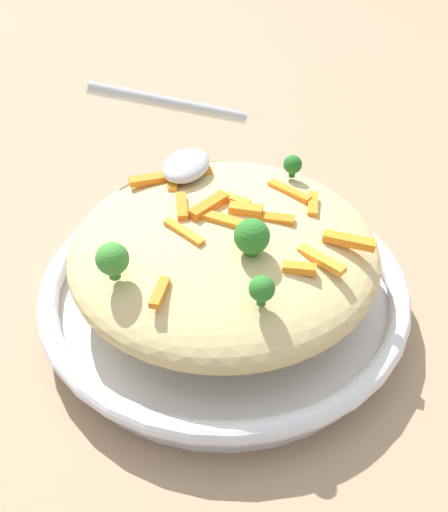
% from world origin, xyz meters
% --- Properties ---
extents(ground_plane, '(2.40, 2.40, 0.00)m').
position_xyz_m(ground_plane, '(0.00, 0.00, 0.00)').
color(ground_plane, '#9E7F60').
extents(serving_bowl, '(0.33, 0.33, 0.04)m').
position_xyz_m(serving_bowl, '(0.00, 0.00, 0.02)').
color(serving_bowl, silver).
rests_on(serving_bowl, ground_plane).
extents(pasta_mound, '(0.27, 0.27, 0.07)m').
position_xyz_m(pasta_mound, '(0.00, 0.00, 0.07)').
color(pasta_mound, '#D1BA7A').
rests_on(pasta_mound, serving_bowl).
extents(carrot_piece_0, '(0.03, 0.02, 0.01)m').
position_xyz_m(carrot_piece_0, '(-0.05, 0.06, 0.10)').
color(carrot_piece_0, orange).
rests_on(carrot_piece_0, pasta_mound).
extents(carrot_piece_1, '(0.03, 0.01, 0.01)m').
position_xyz_m(carrot_piece_1, '(0.10, -0.01, 0.10)').
color(carrot_piece_1, orange).
rests_on(carrot_piece_1, pasta_mound).
extents(carrot_piece_2, '(0.01, 0.03, 0.01)m').
position_xyz_m(carrot_piece_2, '(-0.01, 0.01, 0.11)').
color(carrot_piece_2, orange).
rests_on(carrot_piece_2, pasta_mound).
extents(carrot_piece_3, '(0.02, 0.04, 0.01)m').
position_xyz_m(carrot_piece_3, '(0.02, 0.09, 0.10)').
color(carrot_piece_3, orange).
rests_on(carrot_piece_3, pasta_mound).
extents(carrot_piece_4, '(0.04, 0.03, 0.01)m').
position_xyz_m(carrot_piece_4, '(-0.08, -0.05, 0.10)').
color(carrot_piece_4, orange).
rests_on(carrot_piece_4, pasta_mound).
extents(carrot_piece_5, '(0.01, 0.04, 0.01)m').
position_xyz_m(carrot_piece_5, '(0.01, 0.00, 0.11)').
color(carrot_piece_5, orange).
rests_on(carrot_piece_5, pasta_mound).
extents(carrot_piece_6, '(0.02, 0.04, 0.01)m').
position_xyz_m(carrot_piece_6, '(0.03, -0.02, 0.11)').
color(carrot_piece_6, orange).
rests_on(carrot_piece_6, pasta_mound).
extents(carrot_piece_7, '(0.03, 0.04, 0.01)m').
position_xyz_m(carrot_piece_7, '(-0.04, -0.08, 0.10)').
color(carrot_piece_7, orange).
rests_on(carrot_piece_7, pasta_mound).
extents(carrot_piece_8, '(0.04, 0.02, 0.01)m').
position_xyz_m(carrot_piece_8, '(-0.04, -0.06, 0.10)').
color(carrot_piece_8, orange).
rests_on(carrot_piece_8, pasta_mound).
extents(carrot_piece_9, '(0.04, 0.02, 0.01)m').
position_xyz_m(carrot_piece_9, '(-0.01, -0.02, 0.11)').
color(carrot_piece_9, orange).
rests_on(carrot_piece_9, pasta_mound).
extents(carrot_piece_10, '(0.02, 0.04, 0.01)m').
position_xyz_m(carrot_piece_10, '(-0.06, 0.04, 0.10)').
color(carrot_piece_10, orange).
rests_on(carrot_piece_10, pasta_mound).
extents(carrot_piece_11, '(0.01, 0.03, 0.01)m').
position_xyz_m(carrot_piece_11, '(-0.01, 0.04, 0.11)').
color(carrot_piece_11, orange).
rests_on(carrot_piece_11, pasta_mound).
extents(carrot_piece_12, '(0.04, 0.02, 0.01)m').
position_xyz_m(carrot_piece_12, '(-0.00, -0.04, 0.11)').
color(carrot_piece_12, orange).
rests_on(carrot_piece_12, pasta_mound).
extents(carrot_piece_13, '(0.01, 0.03, 0.01)m').
position_xyz_m(carrot_piece_13, '(-0.02, -0.00, 0.11)').
color(carrot_piece_13, orange).
rests_on(carrot_piece_13, pasta_mound).
extents(carrot_piece_14, '(0.01, 0.04, 0.01)m').
position_xyz_m(carrot_piece_14, '(-0.01, 0.10, 0.10)').
color(carrot_piece_14, orange).
rests_on(carrot_piece_14, pasta_mound).
extents(carrot_piece_15, '(0.01, 0.03, 0.01)m').
position_xyz_m(carrot_piece_15, '(0.04, 0.07, 0.10)').
color(carrot_piece_15, orange).
rests_on(carrot_piece_15, pasta_mound).
extents(broccoli_floret_0, '(0.02, 0.02, 0.02)m').
position_xyz_m(broccoli_floret_0, '(-0.09, 0.03, 0.11)').
color(broccoli_floret_0, '#205B1C').
rests_on(broccoli_floret_0, pasta_mound).
extents(broccoli_floret_1, '(0.02, 0.02, 0.03)m').
position_xyz_m(broccoli_floret_1, '(0.09, -0.05, 0.12)').
color(broccoli_floret_1, '#377928').
rests_on(broccoli_floret_1, pasta_mound).
extents(broccoli_floret_2, '(0.02, 0.02, 0.02)m').
position_xyz_m(broccoli_floret_2, '(0.08, 0.06, 0.11)').
color(broccoli_floret_2, '#296820').
rests_on(broccoli_floret_2, pasta_mound).
extents(broccoli_floret_3, '(0.03, 0.03, 0.03)m').
position_xyz_m(broccoli_floret_3, '(0.03, 0.03, 0.12)').
color(broccoli_floret_3, '#296820').
rests_on(broccoli_floret_3, pasta_mound).
extents(serving_spoon, '(0.14, 0.14, 0.06)m').
position_xyz_m(serving_spoon, '(-0.08, -0.07, 0.12)').
color(serving_spoon, '#B7B7BC').
rests_on(serving_spoon, pasta_mound).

